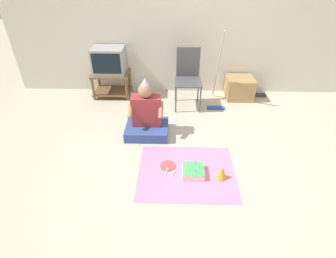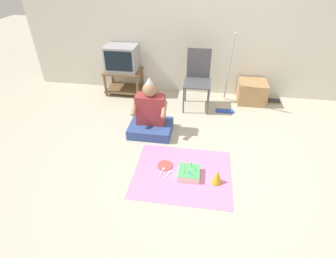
{
  "view_description": "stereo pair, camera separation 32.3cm",
  "coord_description": "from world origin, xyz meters",
  "px_view_note": "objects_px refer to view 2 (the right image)",
  "views": [
    {
      "loc": [
        -0.35,
        -2.43,
        2.17
      ],
      "look_at": [
        -0.43,
        0.24,
        0.35
      ],
      "focal_mm": 28.0,
      "sensor_mm": 36.0,
      "label": 1
    },
    {
      "loc": [
        -0.03,
        -2.4,
        2.17
      ],
      "look_at": [
        -0.43,
        0.24,
        0.35
      ],
      "focal_mm": 28.0,
      "sensor_mm": 36.0,
      "label": 2
    }
  ],
  "objects_px": {
    "person_seated": "(151,116)",
    "party_hat_blue": "(217,177)",
    "folding_chair": "(198,76)",
    "paper_plate": "(165,165)",
    "birthday_cake": "(189,173)",
    "book_pile": "(274,101)",
    "cardboard_box_stack": "(252,92)",
    "tv": "(122,58)",
    "dust_mop": "(227,87)"
  },
  "relations": [
    {
      "from": "book_pile",
      "to": "paper_plate",
      "type": "height_order",
      "value": "book_pile"
    },
    {
      "from": "tv",
      "to": "birthday_cake",
      "type": "xyz_separation_m",
      "value": [
        1.35,
        -2.0,
        -0.6
      ]
    },
    {
      "from": "dust_mop",
      "to": "person_seated",
      "type": "xyz_separation_m",
      "value": [
        -1.07,
        -0.86,
        -0.12
      ]
    },
    {
      "from": "book_pile",
      "to": "person_seated",
      "type": "bearing_deg",
      "value": -148.26
    },
    {
      "from": "cardboard_box_stack",
      "to": "party_hat_blue",
      "type": "relative_size",
      "value": 2.81
    },
    {
      "from": "folding_chair",
      "to": "birthday_cake",
      "type": "xyz_separation_m",
      "value": [
        0.02,
        -1.71,
        -0.48
      ]
    },
    {
      "from": "tv",
      "to": "person_seated",
      "type": "relative_size",
      "value": 0.63
    },
    {
      "from": "folding_chair",
      "to": "cardboard_box_stack",
      "type": "height_order",
      "value": "folding_chair"
    },
    {
      "from": "person_seated",
      "to": "paper_plate",
      "type": "xyz_separation_m",
      "value": [
        0.32,
        -0.71,
        -0.24
      ]
    },
    {
      "from": "folding_chair",
      "to": "paper_plate",
      "type": "bearing_deg",
      "value": -99.87
    },
    {
      "from": "party_hat_blue",
      "to": "folding_chair",
      "type": "bearing_deg",
      "value": 100.92
    },
    {
      "from": "folding_chair",
      "to": "paper_plate",
      "type": "relative_size",
      "value": 5.06
    },
    {
      "from": "person_seated",
      "to": "party_hat_blue",
      "type": "bearing_deg",
      "value": -43.41
    },
    {
      "from": "tv",
      "to": "paper_plate",
      "type": "bearing_deg",
      "value": -60.92
    },
    {
      "from": "dust_mop",
      "to": "party_hat_blue",
      "type": "xyz_separation_m",
      "value": [
        -0.13,
        -1.74,
        -0.29
      ]
    },
    {
      "from": "dust_mop",
      "to": "paper_plate",
      "type": "relative_size",
      "value": 6.82
    },
    {
      "from": "folding_chair",
      "to": "cardboard_box_stack",
      "type": "bearing_deg",
      "value": 15.75
    },
    {
      "from": "folding_chair",
      "to": "book_pile",
      "type": "xyz_separation_m",
      "value": [
        1.33,
        0.3,
        -0.51
      ]
    },
    {
      "from": "person_seated",
      "to": "tv",
      "type": "bearing_deg",
      "value": 121.84
    },
    {
      "from": "tv",
      "to": "dust_mop",
      "type": "bearing_deg",
      "value": -10.1
    },
    {
      "from": "dust_mop",
      "to": "birthday_cake",
      "type": "distance_m",
      "value": 1.77
    },
    {
      "from": "party_hat_blue",
      "to": "cardboard_box_stack",
      "type": "bearing_deg",
      "value": 73.99
    },
    {
      "from": "book_pile",
      "to": "birthday_cake",
      "type": "relative_size",
      "value": 0.74
    },
    {
      "from": "dust_mop",
      "to": "party_hat_blue",
      "type": "bearing_deg",
      "value": -94.4
    },
    {
      "from": "tv",
      "to": "folding_chair",
      "type": "height_order",
      "value": "folding_chair"
    },
    {
      "from": "birthday_cake",
      "to": "dust_mop",
      "type": "bearing_deg",
      "value": 74.93
    },
    {
      "from": "book_pile",
      "to": "party_hat_blue",
      "type": "bearing_deg",
      "value": -115.51
    },
    {
      "from": "cardboard_box_stack",
      "to": "birthday_cake",
      "type": "bearing_deg",
      "value": -114.56
    },
    {
      "from": "dust_mop",
      "to": "birthday_cake",
      "type": "relative_size",
      "value": 4.98
    },
    {
      "from": "folding_chair",
      "to": "cardboard_box_stack",
      "type": "distance_m",
      "value": 1.02
    },
    {
      "from": "folding_chair",
      "to": "dust_mop",
      "type": "xyz_separation_m",
      "value": [
        0.48,
        -0.03,
        -0.15
      ]
    },
    {
      "from": "cardboard_box_stack",
      "to": "party_hat_blue",
      "type": "height_order",
      "value": "cardboard_box_stack"
    },
    {
      "from": "person_seated",
      "to": "party_hat_blue",
      "type": "height_order",
      "value": "person_seated"
    },
    {
      "from": "dust_mop",
      "to": "party_hat_blue",
      "type": "relative_size",
      "value": 7.66
    },
    {
      "from": "cardboard_box_stack",
      "to": "person_seated",
      "type": "xyz_separation_m",
      "value": [
        -1.52,
        -1.15,
        0.07
      ]
    },
    {
      "from": "book_pile",
      "to": "birthday_cake",
      "type": "xyz_separation_m",
      "value": [
        -1.31,
        -2.02,
        0.03
      ]
    },
    {
      "from": "tv",
      "to": "birthday_cake",
      "type": "distance_m",
      "value": 2.49
    },
    {
      "from": "book_pile",
      "to": "birthday_cake",
      "type": "distance_m",
      "value": 2.41
    },
    {
      "from": "cardboard_box_stack",
      "to": "dust_mop",
      "type": "bearing_deg",
      "value": -146.92
    },
    {
      "from": "folding_chair",
      "to": "person_seated",
      "type": "bearing_deg",
      "value": -123.72
    },
    {
      "from": "book_pile",
      "to": "party_hat_blue",
      "type": "distance_m",
      "value": 2.3
    },
    {
      "from": "tv",
      "to": "person_seated",
      "type": "distance_m",
      "value": 1.44
    },
    {
      "from": "cardboard_box_stack",
      "to": "person_seated",
      "type": "bearing_deg",
      "value": -142.87
    },
    {
      "from": "cardboard_box_stack",
      "to": "paper_plate",
      "type": "xyz_separation_m",
      "value": [
        -1.2,
        -1.86,
        -0.17
      ]
    },
    {
      "from": "dust_mop",
      "to": "person_seated",
      "type": "relative_size",
      "value": 1.51
    },
    {
      "from": "paper_plate",
      "to": "book_pile",
      "type": "bearing_deg",
      "value": 49.67
    },
    {
      "from": "birthday_cake",
      "to": "paper_plate",
      "type": "relative_size",
      "value": 1.37
    },
    {
      "from": "folding_chair",
      "to": "person_seated",
      "type": "relative_size",
      "value": 1.12
    },
    {
      "from": "party_hat_blue",
      "to": "paper_plate",
      "type": "distance_m",
      "value": 0.65
    },
    {
      "from": "person_seated",
      "to": "party_hat_blue",
      "type": "relative_size",
      "value": 5.07
    }
  ]
}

